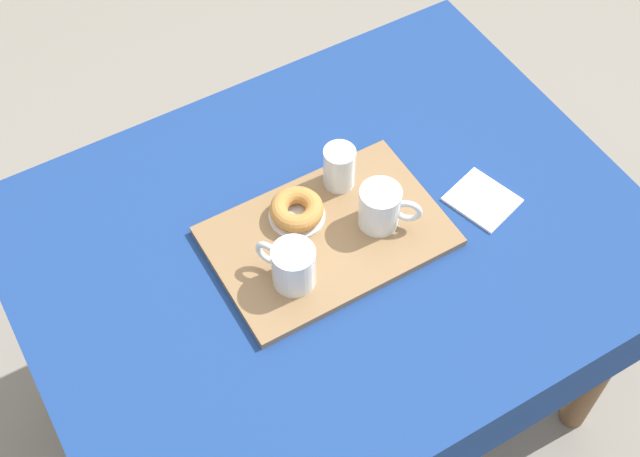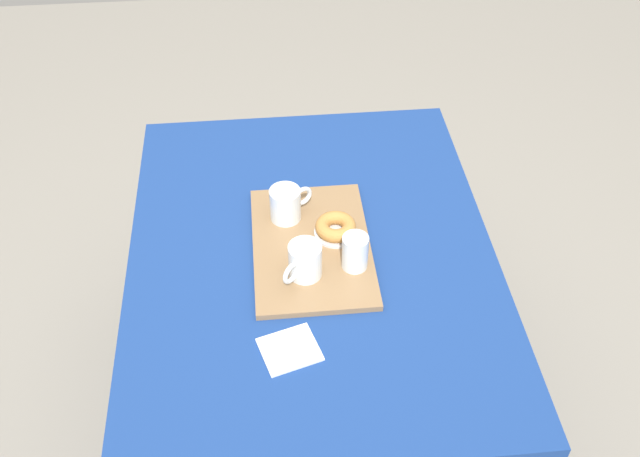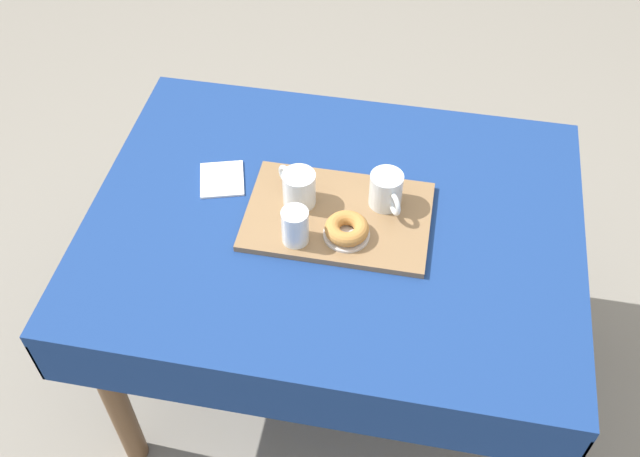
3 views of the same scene
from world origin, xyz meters
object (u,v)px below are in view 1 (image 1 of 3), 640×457
(tea_mug_left, at_px, (381,208))
(water_glass_near, at_px, (339,168))
(serving_tray, at_px, (327,235))
(sugar_donut_left, at_px, (297,209))
(paper_napkin, at_px, (482,200))
(donut_plate_left, at_px, (297,216))
(tea_mug_right, at_px, (293,267))
(dining_table, at_px, (331,264))

(tea_mug_left, xyz_separation_m, water_glass_near, (-0.02, 0.12, 0.00))
(serving_tray, xyz_separation_m, sugar_donut_left, (-0.03, 0.06, 0.03))
(tea_mug_left, relative_size, paper_napkin, 0.85)
(donut_plate_left, bearing_deg, tea_mug_right, -122.15)
(tea_mug_right, bearing_deg, serving_tray, 28.83)
(tea_mug_left, bearing_deg, donut_plate_left, 145.92)
(serving_tray, bearing_deg, paper_napkin, -14.15)
(tea_mug_left, bearing_deg, dining_table, 164.79)
(dining_table, xyz_separation_m, water_glass_near, (0.08, 0.10, 0.16))
(serving_tray, bearing_deg, donut_plate_left, 116.55)
(dining_table, height_order, sugar_donut_left, sugar_donut_left)
(tea_mug_left, distance_m, sugar_donut_left, 0.16)
(tea_mug_right, bearing_deg, paper_napkin, -2.73)
(water_glass_near, distance_m, donut_plate_left, 0.13)
(water_glass_near, bearing_deg, serving_tray, -131.41)
(sugar_donut_left, xyz_separation_m, paper_napkin, (0.35, -0.14, -0.04))
(tea_mug_left, relative_size, donut_plate_left, 0.95)
(tea_mug_left, distance_m, water_glass_near, 0.13)
(sugar_donut_left, bearing_deg, tea_mug_left, -34.08)
(sugar_donut_left, bearing_deg, paper_napkin, -22.28)
(dining_table, bearing_deg, water_glass_near, 52.71)
(tea_mug_left, xyz_separation_m, paper_napkin, (0.21, -0.05, -0.06))
(serving_tray, distance_m, donut_plate_left, 0.07)
(tea_mug_right, distance_m, paper_napkin, 0.43)
(water_glass_near, height_order, paper_napkin, water_glass_near)
(tea_mug_left, height_order, donut_plate_left, tea_mug_left)
(tea_mug_right, bearing_deg, tea_mug_left, 8.53)
(paper_napkin, bearing_deg, tea_mug_right, 177.27)
(dining_table, height_order, serving_tray, serving_tray)
(serving_tray, height_order, paper_napkin, serving_tray)
(serving_tray, relative_size, donut_plate_left, 4.03)
(serving_tray, relative_size, tea_mug_left, 4.23)
(dining_table, distance_m, sugar_donut_left, 0.16)
(paper_napkin, bearing_deg, tea_mug_left, 166.37)
(water_glass_near, height_order, donut_plate_left, water_glass_near)
(dining_table, relative_size, paper_napkin, 9.67)
(water_glass_near, bearing_deg, tea_mug_left, -82.03)
(tea_mug_left, distance_m, tea_mug_right, 0.21)
(water_glass_near, distance_m, sugar_donut_left, 0.12)
(donut_plate_left, bearing_deg, sugar_donut_left, 0.00)
(serving_tray, bearing_deg, tea_mug_left, -15.22)
(dining_table, distance_m, serving_tray, 0.10)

